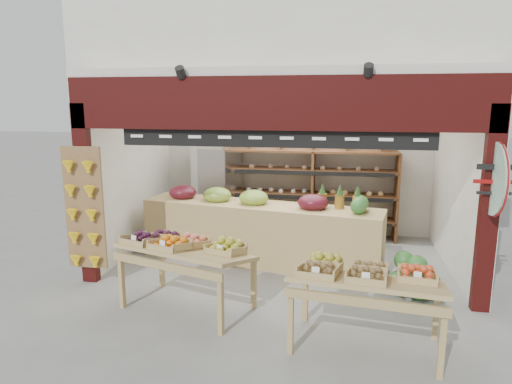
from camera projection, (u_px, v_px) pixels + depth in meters
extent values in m
plane|color=slate|center=(280.00, 268.00, 7.46)|extent=(60.00, 60.00, 0.00)
cube|color=silver|center=(296.00, 159.00, 9.37)|extent=(5.76, 0.18, 3.00)
cube|color=silver|center=(132.00, 167.00, 8.24)|extent=(0.18, 3.38, 3.00)
cube|color=silver|center=(460.00, 177.00, 7.25)|extent=(0.18, 3.38, 3.00)
cube|color=silver|center=(287.00, 77.00, 7.44)|extent=(5.76, 3.38, 0.12)
cube|color=silver|center=(295.00, 16.00, 8.28)|extent=(6.36, 4.60, 2.40)
cube|color=black|center=(272.00, 103.00, 5.93)|extent=(5.70, 0.14, 0.70)
cube|color=black|center=(86.00, 195.00, 6.67)|extent=(0.22, 0.14, 2.65)
cube|color=black|center=(489.00, 211.00, 5.70)|extent=(0.22, 0.14, 2.65)
cube|color=black|center=(272.00, 138.00, 6.04)|extent=(4.20, 0.05, 0.26)
cylinder|color=white|center=(280.00, 119.00, 6.04)|extent=(0.34, 0.05, 0.34)
cube|color=olive|center=(85.00, 208.00, 6.62)|extent=(0.60, 0.04, 1.80)
cylinder|color=#ADDAC2|center=(495.00, 179.00, 5.53)|extent=(0.04, 0.90, 0.90)
cylinder|color=maroon|center=(495.00, 179.00, 5.50)|extent=(0.01, 0.92, 0.92)
cube|color=brown|center=(234.00, 191.00, 9.37)|extent=(0.05, 0.54, 1.72)
cube|color=brown|center=(313.00, 194.00, 9.08)|extent=(0.05, 0.54, 1.72)
cube|color=brown|center=(396.00, 197.00, 8.80)|extent=(0.05, 0.54, 1.72)
cube|color=brown|center=(312.00, 218.00, 9.18)|extent=(3.22, 0.54, 0.04)
cube|color=brown|center=(313.00, 194.00, 9.08)|extent=(3.22, 0.54, 0.04)
cube|color=brown|center=(313.00, 170.00, 8.99)|extent=(3.22, 0.54, 0.04)
cube|color=brown|center=(314.00, 151.00, 8.91)|extent=(3.22, 0.54, 0.04)
cone|color=brown|center=(249.00, 143.00, 9.12)|extent=(0.32, 0.32, 0.28)
cone|color=brown|center=(281.00, 143.00, 9.00)|extent=(0.32, 0.32, 0.28)
cone|color=brown|center=(314.00, 144.00, 8.89)|extent=(0.32, 0.32, 0.28)
cone|color=brown|center=(347.00, 144.00, 8.77)|extent=(0.32, 0.32, 0.28)
cone|color=brown|center=(382.00, 145.00, 8.66)|extent=(0.32, 0.32, 0.28)
cube|color=silver|center=(217.00, 188.00, 9.24)|extent=(0.91, 0.91, 1.89)
cube|color=beige|center=(178.00, 243.00, 8.15)|extent=(0.47, 0.39, 0.36)
cube|color=beige|center=(180.00, 225.00, 8.07)|extent=(0.43, 0.36, 0.30)
cube|color=#16551B|center=(208.00, 247.00, 8.04)|extent=(0.45, 0.37, 0.30)
cube|color=beige|center=(211.00, 241.00, 8.44)|extent=(0.41, 0.34, 0.28)
cube|color=tan|center=(260.00, 234.00, 7.63)|extent=(4.08, 1.46, 1.00)
ellipsoid|color=#59141E|center=(183.00, 192.00, 8.01)|extent=(0.49, 0.45, 0.27)
ellipsoid|color=#8CB23F|center=(217.00, 195.00, 7.78)|extent=(0.49, 0.45, 0.27)
ellipsoid|color=#8CB23F|center=(254.00, 198.00, 7.55)|extent=(0.49, 0.45, 0.27)
ellipsoid|color=#59141E|center=(313.00, 203.00, 7.21)|extent=(0.49, 0.45, 0.27)
cylinder|color=olive|center=(322.00, 200.00, 7.32)|extent=(0.15, 0.15, 0.22)
cylinder|color=olive|center=(339.00, 202.00, 7.22)|extent=(0.15, 0.15, 0.22)
cylinder|color=olive|center=(357.00, 203.00, 7.13)|extent=(0.15, 0.15, 0.22)
cube|color=tan|center=(187.00, 252.00, 5.87)|extent=(1.84, 1.37, 0.24)
cube|color=tan|center=(122.00, 284.00, 5.95)|extent=(0.08, 0.08, 0.67)
cube|color=tan|center=(221.00, 308.00, 5.25)|extent=(0.08, 0.08, 0.67)
cube|color=tan|center=(162.00, 265.00, 6.65)|extent=(0.08, 0.08, 0.67)
cube|color=tan|center=(254.00, 284.00, 5.95)|extent=(0.08, 0.08, 0.67)
cube|color=tan|center=(367.00, 282.00, 4.92)|extent=(1.73, 1.10, 0.24)
cube|color=tan|center=(290.00, 325.00, 4.86)|extent=(0.07, 0.07, 0.66)
cube|color=tan|center=(442.00, 348.00, 4.41)|extent=(0.07, 0.07, 0.66)
cube|color=tan|center=(305.00, 295.00, 5.60)|extent=(0.07, 0.07, 0.66)
cube|color=tan|center=(436.00, 312.00, 5.16)|extent=(0.07, 0.07, 0.66)
sphere|color=#1B511F|center=(406.00, 286.00, 6.35)|extent=(0.29, 0.29, 0.29)
sphere|color=#1B511F|center=(429.00, 288.00, 6.29)|extent=(0.29, 0.29, 0.29)
sphere|color=#1B511F|center=(403.00, 278.00, 6.65)|extent=(0.29, 0.29, 0.29)
sphere|color=#1B511F|center=(425.00, 279.00, 6.59)|extent=(0.29, 0.29, 0.29)
sphere|color=#1B511F|center=(417.00, 265.00, 6.42)|extent=(0.29, 0.29, 0.29)
sphere|color=#1B511F|center=(419.00, 290.00, 6.22)|extent=(0.29, 0.29, 0.29)
sphere|color=#1B511F|center=(397.00, 281.00, 6.52)|extent=(0.29, 0.29, 0.29)
sphere|color=#1B511F|center=(404.00, 260.00, 6.62)|extent=(0.29, 0.29, 0.29)
sphere|color=#1B511F|center=(431.00, 283.00, 6.46)|extent=(0.29, 0.29, 0.29)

